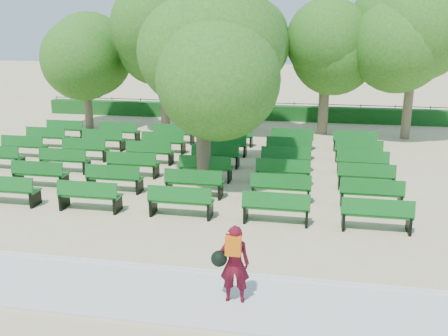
# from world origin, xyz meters

# --- Properties ---
(ground) EXTENTS (120.00, 120.00, 0.00)m
(ground) POSITION_xyz_m (0.00, 0.00, 0.00)
(ground) COLOR tan
(paving) EXTENTS (30.00, 2.20, 0.06)m
(paving) POSITION_xyz_m (0.00, -7.40, 0.03)
(paving) COLOR silver
(paving) RESTS_ON ground
(curb) EXTENTS (30.00, 0.12, 0.10)m
(curb) POSITION_xyz_m (0.00, -6.25, 0.05)
(curb) COLOR silver
(curb) RESTS_ON ground
(hedge) EXTENTS (26.00, 0.70, 0.90)m
(hedge) POSITION_xyz_m (0.00, 14.00, 0.45)
(hedge) COLOR #144E18
(hedge) RESTS_ON ground
(fence) EXTENTS (26.00, 0.10, 1.02)m
(fence) POSITION_xyz_m (0.00, 14.40, 0.00)
(fence) COLOR black
(fence) RESTS_ON ground
(tree_line) EXTENTS (21.80, 6.80, 7.04)m
(tree_line) POSITION_xyz_m (0.00, 10.00, 0.00)
(tree_line) COLOR #2F6A1C
(tree_line) RESTS_ON ground
(bench_array) EXTENTS (2.01, 0.69, 1.26)m
(bench_array) POSITION_xyz_m (-1.02, 1.98, 0.10)
(bench_array) COLOR #105C1A
(bench_array) RESTS_ON ground
(tree_among) EXTENTS (4.31, 4.31, 6.20)m
(tree_among) POSITION_xyz_m (0.34, 0.87, 4.22)
(tree_among) COLOR brown
(tree_among) RESTS_ON ground
(person) EXTENTS (0.82, 0.50, 1.71)m
(person) POSITION_xyz_m (2.87, -7.41, 0.94)
(person) COLOR #4F0B18
(person) RESTS_ON ground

